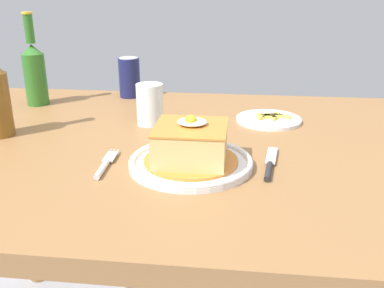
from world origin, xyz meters
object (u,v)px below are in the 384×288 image
knife (269,167)px  beer_bottle_green (34,71)px  fork (105,165)px  side_plate_fries (269,119)px  soda_can (129,77)px  drinking_glass (150,107)px  main_plate (191,162)px

knife → beer_bottle_green: beer_bottle_green is taller
fork → side_plate_fries: bearing=45.6°
soda_can → side_plate_fries: soda_can is taller
beer_bottle_green → soda_can: bearing=25.9°
drinking_glass → side_plate_fries: bearing=11.0°
soda_can → side_plate_fries: (0.43, -0.21, -0.06)m
knife → soda_can: 0.67m
knife → soda_can: bearing=128.1°
main_plate → beer_bottle_green: bearing=141.3°
fork → side_plate_fries: (0.34, 0.34, -0.00)m
main_plate → soda_can: bearing=116.0°
knife → drinking_glass: size_ratio=1.58×
soda_can → drinking_glass: soda_can is taller
fork → knife: 0.32m
beer_bottle_green → drinking_glass: size_ratio=2.53×
drinking_glass → fork: bearing=-96.5°
fork → beer_bottle_green: 0.56m
fork → knife: same height
soda_can → drinking_glass: bearing=-65.8°
fork → side_plate_fries: 0.48m
side_plate_fries → fork: bearing=-134.4°
beer_bottle_green → drinking_glass: (0.37, -0.15, -0.05)m
soda_can → side_plate_fries: bearing=-26.4°
beer_bottle_green → side_plate_fries: bearing=-7.6°
knife → soda_can: soda_can is taller
fork → side_plate_fries: side_plate_fries is taller
fork → side_plate_fries: size_ratio=0.83×
fork → drinking_glass: 0.29m
main_plate → drinking_glass: (-0.14, 0.26, 0.04)m
main_plate → beer_bottle_green: 0.66m
beer_bottle_green → side_plate_fries: (0.68, -0.09, -0.09)m
fork → beer_bottle_green: bearing=128.0°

